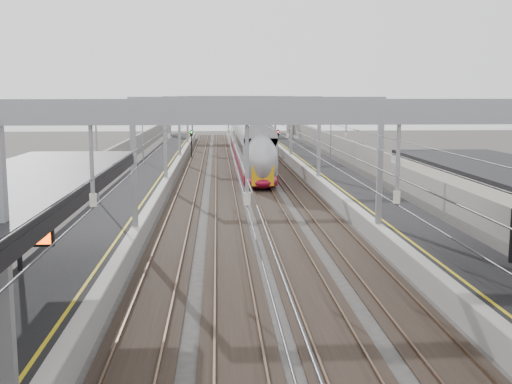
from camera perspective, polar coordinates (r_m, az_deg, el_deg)
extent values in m
cube|color=black|center=(56.24, -9.49, 1.14)|extent=(4.00, 120.00, 1.00)
cube|color=black|center=(56.83, 6.78, 1.28)|extent=(4.00, 120.00, 1.00)
cube|color=black|center=(56.04, -5.91, 0.71)|extent=(2.40, 140.00, 0.08)
cube|color=brown|center=(56.06, -6.65, 0.80)|extent=(0.07, 140.00, 0.14)
cube|color=brown|center=(56.00, -5.18, 0.81)|extent=(0.07, 140.00, 0.14)
cube|color=black|center=(55.99, -2.84, 0.74)|extent=(2.40, 140.00, 0.08)
cube|color=brown|center=(55.97, -3.58, 0.83)|extent=(0.07, 140.00, 0.14)
cube|color=brown|center=(55.99, -2.11, 0.84)|extent=(0.07, 140.00, 0.14)
cube|color=black|center=(56.10, 0.22, 0.77)|extent=(2.40, 140.00, 0.08)
cube|color=brown|center=(56.05, -0.51, 0.85)|extent=(0.07, 140.00, 0.14)
cube|color=brown|center=(56.14, 0.95, 0.87)|extent=(0.07, 140.00, 0.14)
cube|color=black|center=(56.37, 3.27, 0.79)|extent=(2.40, 140.00, 0.08)
cube|color=brown|center=(56.28, 2.54, 0.88)|extent=(0.07, 140.00, 0.14)
cube|color=brown|center=(56.45, 3.99, 0.89)|extent=(0.07, 140.00, 0.14)
cube|color=gray|center=(13.58, -21.59, -6.37)|extent=(0.28, 0.28, 6.60)
cube|color=gray|center=(12.64, 6.05, 7.11)|extent=(13.00, 0.25, 0.50)
cube|color=gray|center=(32.91, -10.83, 2.56)|extent=(0.28, 0.28, 6.60)
cube|color=gray|center=(33.70, 10.96, 2.69)|extent=(0.28, 0.28, 6.60)
cube|color=gray|center=(32.53, 0.20, 8.03)|extent=(13.00, 0.25, 0.50)
cube|color=gray|center=(52.74, -8.08, 4.84)|extent=(0.28, 0.28, 6.60)
cube|color=gray|center=(53.24, 5.62, 4.92)|extent=(0.28, 0.28, 6.60)
cube|color=gray|center=(52.51, -1.21, 8.23)|extent=(13.00, 0.25, 0.50)
cube|color=gray|center=(72.66, -6.83, 5.87)|extent=(0.28, 0.28, 6.60)
cube|color=gray|center=(73.02, 3.14, 5.93)|extent=(0.28, 0.28, 6.60)
cube|color=gray|center=(72.49, -1.84, 8.33)|extent=(13.00, 0.25, 0.50)
cube|color=gray|center=(92.62, -6.12, 6.45)|extent=(0.28, 0.28, 6.60)
cube|color=gray|center=(92.90, 1.72, 6.50)|extent=(0.28, 0.28, 6.60)
cube|color=gray|center=(92.49, -2.20, 8.38)|extent=(13.00, 0.25, 0.50)
cube|color=gray|center=(110.60, -5.69, 6.79)|extent=(0.28, 0.28, 6.60)
cube|color=gray|center=(110.83, 0.87, 6.84)|extent=(0.28, 0.28, 6.60)
cube|color=gray|center=(110.48, -2.42, 8.41)|extent=(13.00, 0.25, 0.50)
cylinder|color=#262628|center=(60.55, -5.80, 6.49)|extent=(0.03, 140.00, 0.03)
cylinder|color=#262628|center=(60.51, -2.94, 6.52)|extent=(0.03, 140.00, 0.03)
cylinder|color=#262628|center=(60.61, -0.08, 6.53)|extent=(0.03, 140.00, 0.03)
cylinder|color=#262628|center=(60.86, 2.76, 6.53)|extent=(0.03, 140.00, 0.03)
cylinder|color=black|center=(26.04, -20.44, -2.28)|extent=(0.20, 0.20, 4.00)
cube|color=black|center=(15.47, -20.42, -3.58)|extent=(1.60, 0.15, 0.55)
cube|color=#FF4205|center=(15.40, -20.51, -3.64)|extent=(1.50, 0.02, 0.42)
cube|color=gray|center=(110.49, -2.41, 7.81)|extent=(22.00, 2.20, 1.40)
cube|color=gray|center=(110.88, -7.87, 6.14)|extent=(1.00, 2.20, 6.20)
cube|color=gray|center=(111.27, 3.04, 6.22)|extent=(1.00, 2.20, 6.20)
cube|color=gray|center=(56.53, -12.74, 2.21)|extent=(0.30, 120.00, 3.20)
cube|color=gray|center=(57.35, 9.95, 2.38)|extent=(0.30, 120.00, 3.20)
cube|color=maroon|center=(65.07, -0.30, 2.36)|extent=(2.82, 24.05, 0.84)
cube|color=gray|center=(64.88, -0.30, 4.11)|extent=(2.82, 24.05, 3.14)
cube|color=black|center=(56.76, 0.18, 1.11)|extent=(2.09, 2.51, 0.52)
cube|color=maroon|center=(89.40, -1.17, 4.06)|extent=(2.82, 24.05, 0.84)
cube|color=gray|center=(89.27, -1.17, 5.33)|extent=(2.82, 24.05, 3.14)
cube|color=black|center=(81.05, -0.93, 3.36)|extent=(2.09, 2.51, 0.52)
ellipsoid|color=gray|center=(52.75, 0.44, 2.73)|extent=(2.82, 5.44, 4.39)
cube|color=#DA9A0B|center=(50.63, 0.61, 1.41)|extent=(1.78, 0.12, 1.57)
cube|color=black|center=(50.92, 0.58, 3.23)|extent=(1.67, 0.60, 0.98)
cylinder|color=black|center=(78.58, -5.75, 4.04)|extent=(0.12, 0.12, 3.00)
cube|color=black|center=(78.47, -5.77, 5.20)|extent=(0.32, 0.22, 0.75)
sphere|color=#0CE526|center=(78.34, -5.77, 5.31)|extent=(0.16, 0.16, 0.16)
cylinder|color=black|center=(83.54, 0.16, 4.35)|extent=(0.12, 0.12, 3.00)
cube|color=black|center=(83.44, 0.16, 5.44)|extent=(0.32, 0.22, 0.75)
sphere|color=red|center=(83.30, 0.17, 5.54)|extent=(0.16, 0.16, 0.16)
cylinder|color=black|center=(79.42, 1.95, 4.12)|extent=(0.12, 0.12, 3.00)
cube|color=black|center=(79.31, 1.96, 5.28)|extent=(0.32, 0.22, 0.75)
sphere|color=red|center=(79.17, 1.97, 5.38)|extent=(0.16, 0.16, 0.16)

